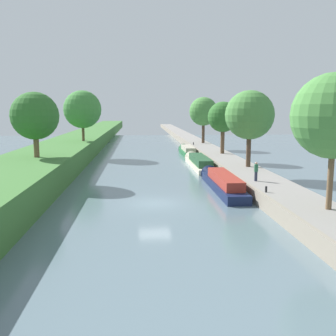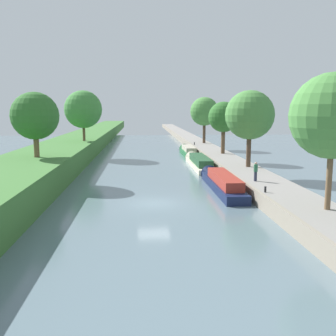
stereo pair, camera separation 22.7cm
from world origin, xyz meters
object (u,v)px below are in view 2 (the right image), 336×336
object	(u,v)px
narrowboat_green	(188,151)
mooring_bollard_far	(194,144)
person_walking	(256,171)
mooring_bollard_near	(265,189)
narrowboat_navy	(222,182)
narrowboat_cream	(199,162)

from	to	relation	value
narrowboat_green	mooring_bollard_far	bearing A→B (deg)	69.92
narrowboat_green	person_walking	bearing A→B (deg)	-85.62
mooring_bollard_near	person_walking	bearing A→B (deg)	82.46
narrowboat_navy	narrowboat_cream	world-z (taller)	narrowboat_navy
narrowboat_cream	mooring_bollard_near	bearing A→B (deg)	-84.97
mooring_bollard_near	narrowboat_navy	bearing A→B (deg)	105.33
narrowboat_cream	mooring_bollard_far	xyz separation A→B (m)	(1.85, 17.58, 0.80)
person_walking	narrowboat_cream	bearing A→B (deg)	98.44
mooring_bollard_near	narrowboat_green	bearing A→B (deg)	92.80
mooring_bollard_far	mooring_bollard_near	bearing A→B (deg)	-90.00
narrowboat_cream	person_walking	size ratio (longest dim) A/B	8.25
narrowboat_navy	narrowboat_cream	bearing A→B (deg)	89.93
narrowboat_navy	mooring_bollard_far	bearing A→B (deg)	86.64
narrowboat_green	person_walking	xyz separation A→B (m)	(2.26, -29.50, 1.42)
narrowboat_navy	narrowboat_green	xyz separation A→B (m)	(0.20, 27.21, -0.04)
narrowboat_cream	narrowboat_green	distance (m)	13.04
narrowboat_green	mooring_bollard_near	world-z (taller)	mooring_bollard_near
narrowboat_cream	mooring_bollard_far	world-z (taller)	mooring_bollard_far
narrowboat_green	mooring_bollard_near	distance (m)	34.06
narrowboat_navy	mooring_bollard_near	world-z (taller)	mooring_bollard_near
narrowboat_green	mooring_bollard_far	size ratio (longest dim) A/B	23.83
narrowboat_navy	mooring_bollard_near	bearing A→B (deg)	-74.67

